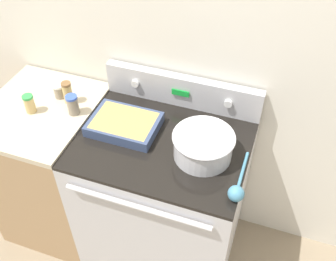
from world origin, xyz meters
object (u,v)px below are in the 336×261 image
object	(u,v)px
spice_jar_white_cap	(59,91)
spice_jar_blue_cap	(73,105)
mixing_bowl	(203,144)
ladle	(237,191)
spice_jar_green_cap	(29,104)
casserole_dish	(124,124)
spice_jar_brown_cap	(68,92)

from	to	relation	value
spice_jar_white_cap	spice_jar_blue_cap	bearing A→B (deg)	-34.91
mixing_bowl	spice_jar_white_cap	distance (m)	0.83
ladle	spice_jar_green_cap	xyz separation A→B (m)	(-1.08, 0.17, 0.03)
spice_jar_blue_cap	spice_jar_green_cap	bearing A→B (deg)	-163.76
ladle	spice_jar_green_cap	bearing A→B (deg)	171.25
casserole_dish	ladle	xyz separation A→B (m)	(0.59, -0.22, 0.00)
spice_jar_white_cap	ladle	bearing A→B (deg)	-17.65
spice_jar_green_cap	spice_jar_white_cap	bearing A→B (deg)	63.57
mixing_bowl	spice_jar_white_cap	world-z (taller)	mixing_bowl
casserole_dish	ladle	bearing A→B (deg)	-20.15
mixing_bowl	spice_jar_brown_cap	xyz separation A→B (m)	(-0.75, 0.13, 0.00)
spice_jar_brown_cap	spice_jar_green_cap	distance (m)	0.19
casserole_dish	spice_jar_brown_cap	xyz separation A→B (m)	(-0.35, 0.08, 0.04)
mixing_bowl	spice_jar_green_cap	world-z (taller)	mixing_bowl
ladle	mixing_bowl	bearing A→B (deg)	138.18
ladle	spice_jar_green_cap	size ratio (longest dim) A/B	3.00
casserole_dish	spice_jar_blue_cap	bearing A→B (deg)	178.15
casserole_dish	spice_jar_blue_cap	world-z (taller)	spice_jar_blue_cap
mixing_bowl	spice_jar_white_cap	xyz separation A→B (m)	(-0.81, 0.15, -0.02)
mixing_bowl	ladle	distance (m)	0.26
spice_jar_green_cap	casserole_dish	bearing A→B (deg)	6.08
spice_jar_blue_cap	spice_jar_brown_cap	bearing A→B (deg)	134.10
spice_jar_brown_cap	mixing_bowl	bearing A→B (deg)	-9.55
spice_jar_green_cap	ladle	bearing A→B (deg)	-8.75
ladle	spice_jar_white_cap	distance (m)	1.05
mixing_bowl	spice_jar_blue_cap	xyz separation A→B (m)	(-0.68, 0.06, -0.00)
mixing_bowl	casserole_dish	size ratio (longest dim) A/B	0.85
casserole_dish	spice_jar_green_cap	bearing A→B (deg)	-173.92
spice_jar_blue_cap	spice_jar_green_cap	distance (m)	0.22
ladle	spice_jar_blue_cap	world-z (taller)	spice_jar_blue_cap
ladle	spice_jar_brown_cap	size ratio (longest dim) A/B	2.50
ladle	spice_jar_blue_cap	xyz separation A→B (m)	(-0.87, 0.23, 0.03)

